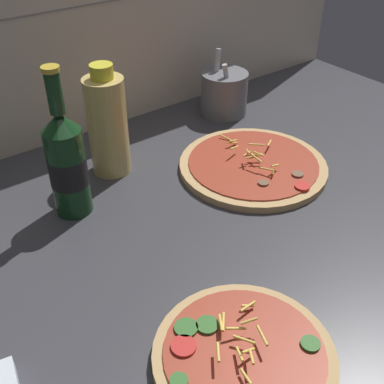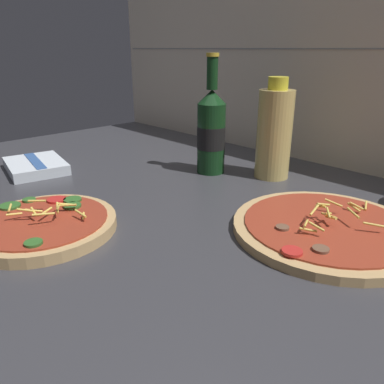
{
  "view_description": "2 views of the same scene",
  "coord_description": "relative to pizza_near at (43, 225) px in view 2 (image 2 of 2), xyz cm",
  "views": [
    {
      "loc": [
        -38.49,
        -47.65,
        55.37
      ],
      "look_at": [
        -1.04,
        1.75,
        11.17
      ],
      "focal_mm": 45.0,
      "sensor_mm": 36.0,
      "label": 1
    },
    {
      "loc": [
        44.89,
        -42.0,
        30.09
      ],
      "look_at": [
        -1.35,
        2.0,
        5.51
      ],
      "focal_mm": 35.0,
      "sensor_mm": 36.0,
      "label": 2
    }
  ],
  "objects": [
    {
      "name": "pizza_far",
      "position": [
        31.94,
        32.34,
        -0.22
      ],
      "size": [
        29.72,
        29.72,
        4.81
      ],
      "color": "tan",
      "rests_on": "counter_slab"
    },
    {
      "name": "pizza_near",
      "position": [
        0.0,
        0.0,
        0.0
      ],
      "size": [
        23.18,
        23.18,
        4.74
      ],
      "color": "tan",
      "rests_on": "counter_slab"
    },
    {
      "name": "beer_bottle",
      "position": [
        -2.81,
        41.88,
        8.83
      ],
      "size": [
        6.57,
        6.57,
        26.72
      ],
      "color": "#143819",
      "rests_on": "counter_slab"
    },
    {
      "name": "tile_backsplash",
      "position": [
        10.94,
        67.46,
        26.44
      ],
      "size": [
        160.0,
        1.13,
        60.0
      ],
      "color": "beige",
      "rests_on": "ground"
    },
    {
      "name": "oil_bottle",
      "position": [
        9.18,
        49.43,
        9.07
      ],
      "size": [
        7.7,
        7.7,
        22.03
      ],
      "color": "#D6B766",
      "rests_on": "counter_slab"
    },
    {
      "name": "dish_towel",
      "position": [
        -32.36,
        12.03,
        0.15
      ],
      "size": [
        18.22,
        15.16,
        2.56
      ],
      "color": "silver",
      "rests_on": "counter_slab"
    },
    {
      "name": "counter_slab",
      "position": [
        10.94,
        21.96,
        -2.31
      ],
      "size": [
        160.0,
        90.0,
        2.5
      ],
      "color": "#38383D",
      "rests_on": "ground"
    }
  ]
}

